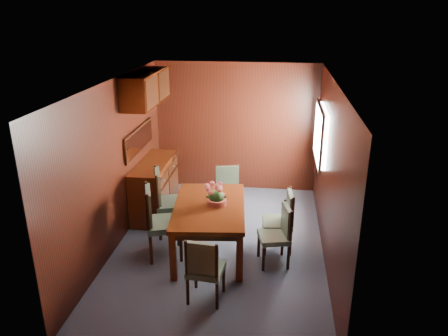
# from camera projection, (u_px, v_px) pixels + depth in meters

# --- Properties ---
(ground) EXTENTS (4.50, 4.50, 0.00)m
(ground) POSITION_uv_depth(u_px,v_px,m) (220.00, 245.00, 6.47)
(ground) COLOR #404657
(ground) RESTS_ON ground
(room_shell) EXTENTS (3.06, 4.52, 2.41)m
(room_shell) POSITION_uv_depth(u_px,v_px,m) (216.00, 133.00, 6.22)
(room_shell) COLOR black
(room_shell) RESTS_ON ground
(sideboard) EXTENTS (0.48, 1.40, 0.90)m
(sideboard) POSITION_uv_depth(u_px,v_px,m) (155.00, 187.00, 7.39)
(sideboard) COLOR #3A1507
(sideboard) RESTS_ON ground
(dining_table) EXTENTS (1.12, 1.64, 0.73)m
(dining_table) POSITION_uv_depth(u_px,v_px,m) (209.00, 212.00, 6.11)
(dining_table) COLOR #3A1507
(dining_table) RESTS_ON ground
(chair_left_near) EXTENTS (0.61, 0.62, 1.05)m
(chair_left_near) POSITION_uv_depth(u_px,v_px,m) (158.00, 218.00, 6.02)
(chair_left_near) COLOR black
(chair_left_near) RESTS_ON ground
(chair_left_far) EXTENTS (0.61, 0.62, 1.05)m
(chair_left_far) POSITION_uv_depth(u_px,v_px,m) (166.00, 198.00, 6.64)
(chair_left_far) COLOR black
(chair_left_far) RESTS_ON ground
(chair_right_near) EXTENTS (0.48, 0.49, 0.86)m
(chair_right_near) POSITION_uv_depth(u_px,v_px,m) (279.00, 231.00, 5.87)
(chair_right_near) COLOR black
(chair_right_near) RESTS_ON ground
(chair_right_far) EXTENTS (0.45, 0.47, 0.90)m
(chair_right_far) POSITION_uv_depth(u_px,v_px,m) (282.00, 218.00, 6.21)
(chair_right_far) COLOR black
(chair_right_far) RESTS_ON ground
(chair_head) EXTENTS (0.45, 0.43, 0.87)m
(chair_head) POSITION_uv_depth(u_px,v_px,m) (204.00, 267.00, 5.08)
(chair_head) COLOR black
(chair_head) RESTS_ON ground
(chair_foot) EXTENTS (0.49, 0.47, 0.87)m
(chair_foot) POSITION_uv_depth(u_px,v_px,m) (228.00, 189.00, 7.22)
(chair_foot) COLOR black
(chair_foot) RESTS_ON ground
(flower_centerpiece) EXTENTS (0.30, 0.30, 0.30)m
(flower_centerpiece) POSITION_uv_depth(u_px,v_px,m) (217.00, 195.00, 6.04)
(flower_centerpiece) COLOR #C8523D
(flower_centerpiece) RESTS_ON dining_table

